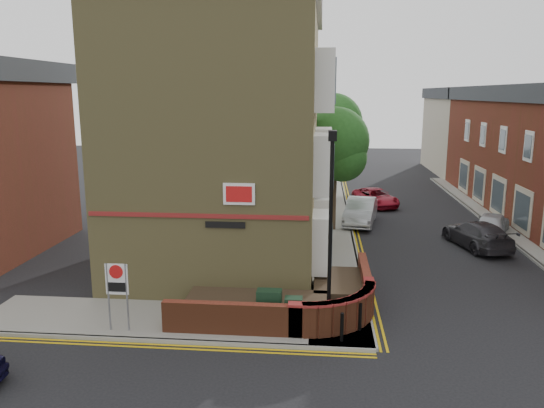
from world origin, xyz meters
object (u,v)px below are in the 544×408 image
(silver_car_near, at_px, (360,211))
(lamppost, at_px, (330,231))
(zone_sign, at_px, (117,285))
(utility_cabinet_large, at_px, (269,308))

(silver_car_near, bearing_deg, lamppost, -87.85)
(zone_sign, xyz_separation_m, silver_car_near, (8.60, 15.32, -0.89))
(utility_cabinet_large, xyz_separation_m, silver_car_near, (3.90, 14.52, 0.03))
(utility_cabinet_large, height_order, zone_sign, zone_sign)
(lamppost, xyz_separation_m, zone_sign, (-6.60, -0.70, -1.70))
(lamppost, xyz_separation_m, silver_car_near, (2.00, 14.62, -2.59))
(utility_cabinet_large, xyz_separation_m, zone_sign, (-4.70, -0.80, 0.92))
(lamppost, relative_size, utility_cabinet_large, 5.25)
(lamppost, height_order, utility_cabinet_large, lamppost)
(lamppost, bearing_deg, utility_cabinet_large, 176.99)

